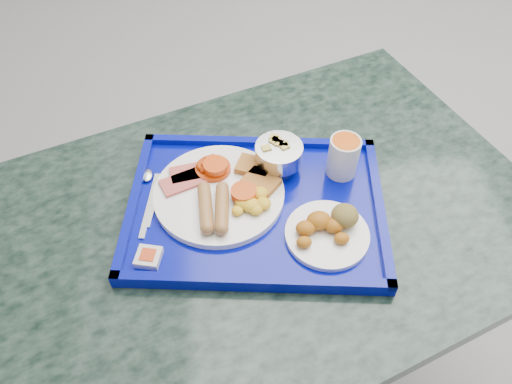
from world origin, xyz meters
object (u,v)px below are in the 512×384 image
main_plate (223,192)px  juice_cup (343,156)px  table (257,266)px  fruit_bowl (279,154)px  bread_plate (329,228)px  tray (256,207)px

main_plate → juice_cup: (0.25, 0.04, 0.03)m
table → juice_cup: (0.18, 0.08, 0.24)m
main_plate → juice_cup: bearing=8.8°
main_plate → juice_cup: juice_cup is taller
main_plate → fruit_bowl: fruit_bowl is taller
main_plate → bread_plate: bearing=-31.3°
tray → fruit_bowl: fruit_bowl is taller
table → juice_cup: size_ratio=14.93×
bread_plate → fruit_bowl: 0.19m
main_plate → tray: bearing=-26.7°
tray → juice_cup: juice_cup is taller
main_plate → juice_cup: size_ratio=2.97×
main_plate → fruit_bowl: bearing=27.4°
fruit_bowl → main_plate: bearing=-152.6°
table → bread_plate: bread_plate is taller
table → tray: bearing=91.2°
tray → main_plate: 0.07m
juice_cup → main_plate: bearing=-171.2°
table → tray: size_ratio=2.39×
table → tray: tray is taller
bread_plate → table: bearing=151.8°
tray → bread_plate: (0.12, -0.08, 0.02)m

